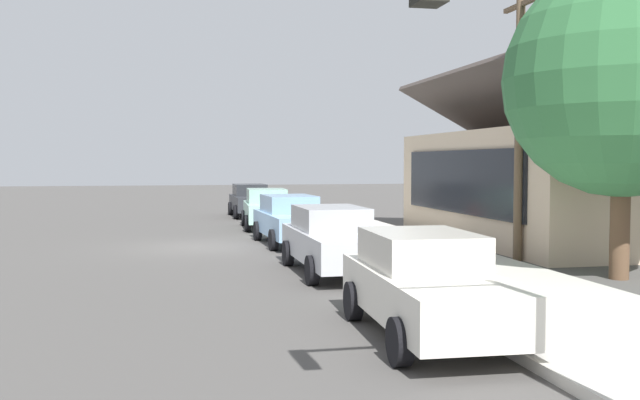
# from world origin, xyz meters

# --- Properties ---
(ground_plane) EXTENTS (120.00, 120.00, 0.00)m
(ground_plane) POSITION_xyz_m (0.00, 0.00, 0.00)
(ground_plane) COLOR #4C4947
(sidewalk_curb) EXTENTS (60.00, 4.20, 0.16)m
(sidewalk_curb) POSITION_xyz_m (0.00, 5.60, 0.08)
(sidewalk_curb) COLOR beige
(sidewalk_curb) RESTS_ON ground
(car_charcoal) EXTENTS (4.34, 1.97, 1.59)m
(car_charcoal) POSITION_xyz_m (-12.19, 2.81, 0.81)
(car_charcoal) COLOR #2D3035
(car_charcoal) RESTS_ON ground
(car_seafoam) EXTENTS (4.41, 2.14, 1.59)m
(car_seafoam) POSITION_xyz_m (-6.00, 2.81, 0.81)
(car_seafoam) COLOR #9ED1BC
(car_seafoam) RESTS_ON ground
(car_skyblue) EXTENTS (4.75, 2.16, 1.59)m
(car_skyblue) POSITION_xyz_m (-0.26, 2.82, 0.82)
(car_skyblue) COLOR #8CB7E0
(car_skyblue) RESTS_ON ground
(car_silver) EXTENTS (4.84, 2.04, 1.59)m
(car_silver) POSITION_xyz_m (5.83, 2.84, 0.82)
(car_silver) COLOR silver
(car_silver) RESTS_ON ground
(car_ivory) EXTENTS (4.55, 2.11, 1.59)m
(car_ivory) POSITION_xyz_m (12.24, 2.85, 0.81)
(car_ivory) COLOR silver
(car_ivory) RESTS_ON ground
(storefront_building) EXTENTS (12.05, 7.60, 5.79)m
(storefront_building) POSITION_xyz_m (0.53, 11.98, 2.00)
(storefront_building) COLOR #CCB293
(storefront_building) RESTS_ON ground
(shade_tree) EXTENTS (5.39, 5.39, 7.27)m
(shade_tree) POSITION_xyz_m (8.11, 9.06, 4.57)
(shade_tree) COLOR brown
(shade_tree) RESTS_ON ground
(traffic_light_main) EXTENTS (0.37, 2.79, 5.20)m
(traffic_light_main) POSITION_xyz_m (17.11, 2.54, 3.49)
(traffic_light_main) COLOR #383833
(traffic_light_main) RESTS_ON ground
(utility_pole_wooden) EXTENTS (1.80, 0.24, 7.50)m
(utility_pole_wooden) POSITION_xyz_m (4.88, 8.20, 3.93)
(utility_pole_wooden) COLOR brown
(utility_pole_wooden) RESTS_ON ground
(fire_hydrant_red) EXTENTS (0.22, 0.22, 0.71)m
(fire_hydrant_red) POSITION_xyz_m (-7.07, 4.20, 0.50)
(fire_hydrant_red) COLOR red
(fire_hydrant_red) RESTS_ON sidewalk_curb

